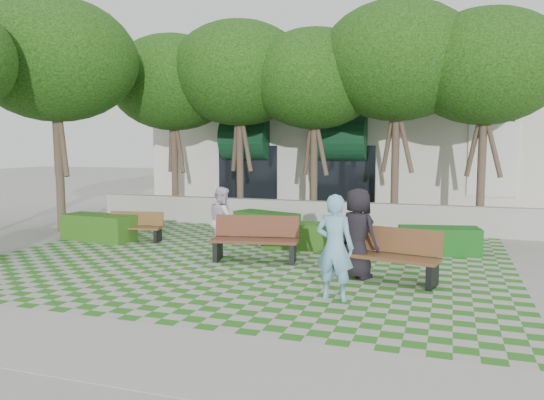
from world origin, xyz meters
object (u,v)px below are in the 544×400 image
(hedge_midright, at_px, (300,236))
(hedge_midleft, at_px, (266,224))
(bench_mid, at_px, (256,240))
(hedge_west, at_px, (99,227))
(person_blue, at_px, (335,247))
(person_white, at_px, (223,221))
(person_dark, at_px, (358,233))
(hedge_east, at_px, (439,241))
(bench_east, at_px, (388,256))
(bench_west, at_px, (135,227))

(hedge_midright, relative_size, hedge_midleft, 0.96)
(hedge_midleft, bearing_deg, bench_mid, -74.93)
(hedge_midright, distance_m, hedge_west, 5.84)
(hedge_west, bearing_deg, person_blue, -25.49)
(hedge_midleft, bearing_deg, person_blue, -60.67)
(person_white, bearing_deg, person_dark, -146.80)
(hedge_east, bearing_deg, hedge_midleft, 166.26)
(person_blue, bearing_deg, bench_mid, -38.73)
(hedge_midleft, distance_m, person_blue, 6.84)
(bench_mid, height_order, person_blue, person_blue)
(hedge_east, relative_size, hedge_west, 0.92)
(hedge_midleft, relative_size, person_blue, 1.07)
(bench_east, bearing_deg, hedge_midright, 146.65)
(bench_west, height_order, hedge_east, bench_west)
(bench_west, relative_size, person_dark, 0.89)
(person_dark, distance_m, person_white, 3.83)
(hedge_east, bearing_deg, hedge_west, -173.40)
(person_blue, bearing_deg, hedge_east, -102.12)
(bench_east, height_order, bench_mid, bench_east)
(bench_mid, bearing_deg, bench_east, -25.39)
(bench_east, distance_m, hedge_east, 3.23)
(hedge_east, distance_m, hedge_midright, 3.53)
(bench_east, distance_m, person_white, 4.45)
(hedge_midleft, relative_size, person_dark, 1.09)
(bench_mid, relative_size, person_white, 1.24)
(bench_mid, height_order, person_dark, person_dark)
(hedge_east, height_order, person_dark, person_dark)
(hedge_east, relative_size, hedge_midleft, 0.96)
(bench_mid, bearing_deg, hedge_west, 157.85)
(person_white, bearing_deg, hedge_east, -107.95)
(bench_west, height_order, hedge_west, bench_west)
(bench_east, relative_size, hedge_midright, 1.10)
(hedge_west, xyz_separation_m, person_white, (4.17, -0.65, 0.48))
(hedge_east, bearing_deg, hedge_midright, -173.61)
(bench_east, relative_size, hedge_east, 1.09)
(bench_west, bearing_deg, bench_east, -27.03)
(hedge_midright, distance_m, hedge_midleft, 2.20)
(bench_east, xyz_separation_m, hedge_midleft, (-4.09, 4.32, -0.16))
(hedge_west, bearing_deg, hedge_midright, 6.72)
(bench_east, xyz_separation_m, person_white, (-4.22, 1.37, 0.33))
(hedge_east, bearing_deg, bench_west, -173.92)
(hedge_midright, height_order, person_blue, person_blue)
(hedge_west, bearing_deg, person_white, -8.88)
(hedge_west, height_order, person_white, person_white)
(hedge_midleft, xyz_separation_m, hedge_west, (-4.30, -2.30, 0.02))
(bench_mid, bearing_deg, person_blue, -55.90)
(bench_west, relative_size, person_blue, 0.88)
(bench_mid, relative_size, hedge_midright, 1.09)
(bench_west, distance_m, hedge_west, 1.09)
(hedge_east, relative_size, hedge_midright, 1.01)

